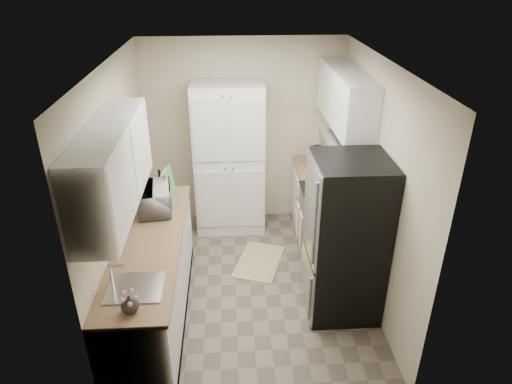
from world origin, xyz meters
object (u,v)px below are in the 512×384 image
(electric_range, at_px, (330,228))
(toaster_oven, at_px, (322,162))
(pantry_cabinet, at_px, (229,160))
(wine_bottle, at_px, (160,185))
(microwave, at_px, (155,199))
(refrigerator, at_px, (346,239))

(electric_range, height_order, toaster_oven, electric_range)
(pantry_cabinet, bearing_deg, wine_bottle, -131.51)
(pantry_cabinet, height_order, electric_range, pantry_cabinet)
(wine_bottle, bearing_deg, microwave, -94.88)
(refrigerator, distance_m, microwave, 2.03)
(pantry_cabinet, xyz_separation_m, toaster_oven, (1.18, -0.19, 0.02))
(pantry_cabinet, relative_size, microwave, 4.02)
(toaster_oven, bearing_deg, pantry_cabinet, 161.20)
(microwave, bearing_deg, toaster_oven, -71.40)
(pantry_cabinet, xyz_separation_m, microwave, (-0.79, -1.16, 0.06))
(microwave, bearing_deg, pantry_cabinet, -41.86)
(pantry_cabinet, height_order, wine_bottle, pantry_cabinet)
(refrigerator, relative_size, toaster_oven, 4.79)
(pantry_cabinet, bearing_deg, toaster_oven, -9.31)
(electric_range, bearing_deg, wine_bottle, 178.38)
(wine_bottle, xyz_separation_m, toaster_oven, (1.95, 0.68, -0.05))
(electric_range, xyz_separation_m, toaster_oven, (0.01, 0.73, 0.54))
(pantry_cabinet, distance_m, wine_bottle, 1.16)
(refrigerator, height_order, microwave, refrigerator)
(electric_range, relative_size, wine_bottle, 3.60)
(electric_range, relative_size, toaster_oven, 3.19)
(refrigerator, xyz_separation_m, toaster_oven, (0.04, 1.53, 0.17))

